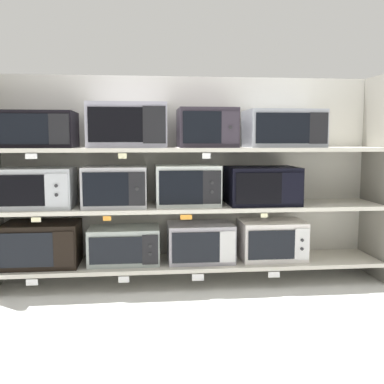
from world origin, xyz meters
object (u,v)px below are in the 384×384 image
at_px(microwave_8, 37,130).
at_px(microwave_6, 187,185).
at_px(microwave_7, 262,185).
at_px(microwave_11, 283,129).
at_px(microwave_2, 200,242).
at_px(microwave_1, 124,245).
at_px(microwave_3, 272,240).
at_px(microwave_9, 127,126).
at_px(microwave_5, 115,186).
at_px(microwave_4, 38,188).
at_px(microwave_0, 42,244).
at_px(microwave_10, 207,128).

bearing_deg(microwave_8, microwave_6, -0.00).
relative_size(microwave_7, microwave_11, 0.94).
distance_m(microwave_2, microwave_11, 1.09).
distance_m(microwave_1, microwave_3, 1.16).
bearing_deg(microwave_9, microwave_7, -0.01).
bearing_deg(microwave_3, microwave_5, -179.99).
bearing_deg(microwave_8, microwave_3, 0.01).
bearing_deg(microwave_7, microwave_9, 179.99).
bearing_deg(microwave_5, microwave_3, 0.01).
bearing_deg(microwave_4, microwave_1, 0.01).
distance_m(microwave_2, microwave_8, 1.48).
distance_m(microwave_6, microwave_8, 1.18).
distance_m(microwave_5, microwave_9, 0.46).
bearing_deg(microwave_1, microwave_5, -179.75).
distance_m(microwave_6, microwave_9, 0.64).
distance_m(microwave_0, microwave_5, 0.70).
bearing_deg(microwave_9, microwave_8, -179.98).
height_order(microwave_5, microwave_6, microwave_6).
bearing_deg(microwave_6, microwave_9, 179.96).
bearing_deg(microwave_7, microwave_8, -180.00).
distance_m(microwave_3, microwave_6, 0.80).
bearing_deg(microwave_5, microwave_0, 179.99).
distance_m(microwave_3, microwave_10, 1.02).
xyz_separation_m(microwave_4, microwave_6, (1.11, -0.00, 0.01)).
height_order(microwave_5, microwave_7, microwave_5).
bearing_deg(microwave_4, microwave_2, -0.00).
xyz_separation_m(microwave_3, microwave_5, (-1.22, -0.00, 0.44)).
xyz_separation_m(microwave_0, microwave_6, (1.10, -0.00, 0.43)).
xyz_separation_m(microwave_1, microwave_8, (-0.61, -0.00, 0.88)).
xyz_separation_m(microwave_7, microwave_9, (-1.03, 0.00, 0.46)).
height_order(microwave_7, microwave_10, microwave_10).
relative_size(microwave_4, microwave_8, 0.96).
distance_m(microwave_1, microwave_9, 0.91).
bearing_deg(microwave_5, microwave_10, 0.01).
distance_m(microwave_2, microwave_10, 0.88).
distance_m(microwave_4, microwave_11, 1.90).
relative_size(microwave_3, microwave_4, 0.96).
bearing_deg(microwave_3, microwave_1, 180.00).
height_order(microwave_1, microwave_8, microwave_8).
bearing_deg(microwave_2, microwave_11, -0.00).
relative_size(microwave_0, microwave_5, 1.17).
relative_size(microwave_1, microwave_11, 0.93).
distance_m(microwave_5, microwave_7, 1.13).
xyz_separation_m(microwave_5, microwave_7, (1.13, 0.00, -0.01)).
bearing_deg(microwave_10, microwave_2, 179.98).
distance_m(microwave_2, microwave_6, 0.46).
relative_size(microwave_4, microwave_9, 0.91).
xyz_separation_m(microwave_1, microwave_2, (0.59, -0.00, 0.01)).
relative_size(microwave_0, microwave_9, 0.95).
distance_m(microwave_4, microwave_8, 0.43).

